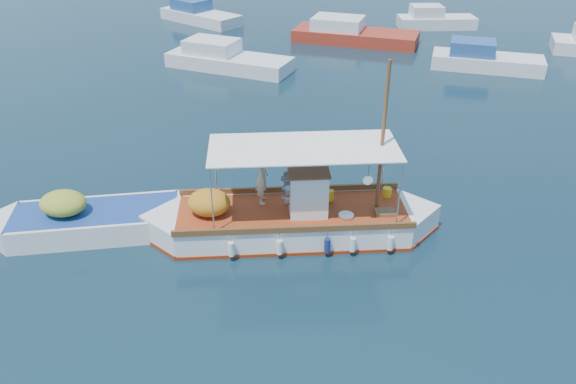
# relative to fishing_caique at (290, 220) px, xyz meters

# --- Properties ---
(ground) EXTENTS (160.00, 160.00, 0.00)m
(ground) POSITION_rel_fishing_caique_xyz_m (0.49, 0.13, -0.51)
(ground) COLOR black
(ground) RESTS_ON ground
(fishing_caique) EXTENTS (9.15, 4.29, 5.79)m
(fishing_caique) POSITION_rel_fishing_caique_xyz_m (0.00, 0.00, 0.00)
(fishing_caique) COLOR white
(fishing_caique) RESTS_ON ground
(dinghy) EXTENTS (6.67, 3.61, 1.73)m
(dinghy) POSITION_rel_fishing_caique_xyz_m (-6.13, -1.15, -0.15)
(dinghy) COLOR white
(dinghy) RESTS_ON ground
(bg_boat_nw) EXTENTS (7.65, 3.82, 1.80)m
(bg_boat_nw) POSITION_rel_fishing_caique_xyz_m (-7.05, 16.12, -0.02)
(bg_boat_nw) COLOR silver
(bg_boat_nw) RESTS_ON ground
(bg_boat_n) EXTENTS (8.46, 3.72, 1.80)m
(bg_boat_n) POSITION_rel_fishing_caique_xyz_m (-0.46, 23.33, -0.02)
(bg_boat_n) COLOR #A32B1B
(bg_boat_n) RESTS_ON ground
(bg_boat_ne) EXTENTS (6.36, 2.72, 1.80)m
(bg_boat_ne) POSITION_rel_fishing_caique_xyz_m (7.66, 19.02, -0.02)
(bg_boat_ne) COLOR silver
(bg_boat_ne) RESTS_ON ground
(bg_boat_far_w) EXTENTS (7.02, 5.24, 1.80)m
(bg_boat_far_w) POSITION_rel_fishing_caique_xyz_m (-12.45, 26.81, -0.02)
(bg_boat_far_w) COLOR silver
(bg_boat_far_w) RESTS_ON ground
(bg_boat_far_n) EXTENTS (5.86, 3.27, 1.80)m
(bg_boat_far_n) POSITION_rel_fishing_caique_xyz_m (5.07, 28.53, -0.02)
(bg_boat_far_n) COLOR silver
(bg_boat_far_n) RESTS_ON ground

